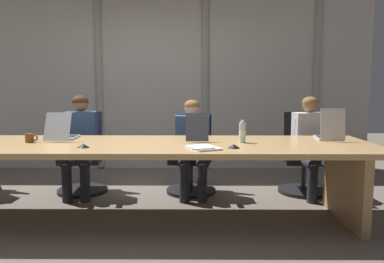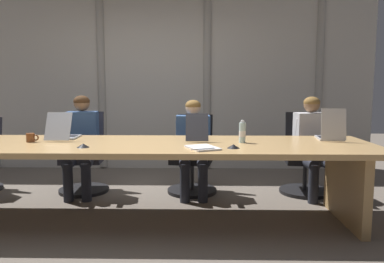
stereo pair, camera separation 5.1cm
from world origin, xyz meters
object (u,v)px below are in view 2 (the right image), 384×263
at_px(office_chair_left_mid, 84,162).
at_px(spiral_notepad, 203,148).
at_px(conference_mic_middle, 233,146).
at_px(laptop_center, 197,134).
at_px(person_center, 193,142).
at_px(laptop_left_mid, 64,134).
at_px(person_right_mid, 313,141).
at_px(coffee_mug_near, 31,138).
at_px(person_left_mid, 81,139).
at_px(office_chair_center, 193,163).
at_px(laptop_right_mid, 330,134).
at_px(office_chair_right_mid, 305,163).
at_px(water_bottle_primary, 242,133).
at_px(conference_mic_right_side, 83,145).

xyz_separation_m(office_chair_left_mid, spiral_notepad, (1.45, -1.33, 0.40)).
xyz_separation_m(office_chair_left_mid, conference_mic_middle, (1.72, -1.30, 0.41)).
relative_size(laptop_center, person_center, 0.40).
distance_m(laptop_left_mid, spiral_notepad, 1.52).
height_order(office_chair_left_mid, spiral_notepad, office_chair_left_mid).
relative_size(conference_mic_middle, spiral_notepad, 0.30).
xyz_separation_m(person_right_mid, coffee_mug_near, (-2.96, -0.81, 0.14)).
relative_size(person_left_mid, spiral_notepad, 3.20).
bearing_deg(person_right_mid, coffee_mug_near, -80.31).
distance_m(person_center, coffee_mug_near, 1.76).
bearing_deg(office_chair_center, person_center, 11.79).
relative_size(laptop_right_mid, office_chair_left_mid, 0.42).
distance_m(office_chair_left_mid, office_chair_right_mid, 2.71).
height_order(laptop_left_mid, water_bottle_primary, laptop_left_mid).
bearing_deg(spiral_notepad, office_chair_right_mid, 21.80).
xyz_separation_m(office_chair_right_mid, conference_mic_right_side, (-2.30, -1.28, 0.41)).
bearing_deg(person_center, office_chair_left_mid, -99.37).
height_order(person_right_mid, conference_mic_right_side, person_right_mid).
distance_m(person_left_mid, coffee_mug_near, 0.85).
xyz_separation_m(laptop_right_mid, water_bottle_primary, (-0.90, -0.21, 0.04)).
bearing_deg(person_left_mid, conference_mic_middle, 50.57).
distance_m(office_chair_left_mid, conference_mic_right_side, 1.41).
xyz_separation_m(office_chair_center, person_center, (0.01, -0.16, 0.29)).
bearing_deg(laptop_right_mid, conference_mic_middle, 125.01).
height_order(laptop_center, conference_mic_middle, laptop_center).
xyz_separation_m(laptop_right_mid, coffee_mug_near, (-2.94, -0.21, -0.02)).
height_order(laptop_center, spiral_notepad, laptop_center).
relative_size(laptop_center, spiral_notepad, 1.22).
height_order(coffee_mug_near, conference_mic_right_side, coffee_mug_near).
bearing_deg(laptop_left_mid, coffee_mug_near, 128.75).
relative_size(office_chair_left_mid, coffee_mug_near, 7.96).
distance_m(person_center, spiral_notepad, 1.18).
bearing_deg(person_center, conference_mic_right_side, -42.77).
distance_m(office_chair_center, water_bottle_primary, 1.20).
bearing_deg(laptop_center, office_chair_right_mid, -60.30).
distance_m(person_right_mid, coffee_mug_near, 3.07).
relative_size(office_chair_center, water_bottle_primary, 4.36).
bearing_deg(coffee_mug_near, office_chair_right_mid, 18.44).
bearing_deg(person_right_mid, conference_mic_middle, -47.94).
bearing_deg(office_chair_center, person_right_mid, 92.30).
xyz_separation_m(coffee_mug_near, conference_mic_middle, (1.92, -0.33, -0.03)).
height_order(office_chair_center, person_center, person_center).
distance_m(water_bottle_primary, coffee_mug_near, 2.04).
height_order(water_bottle_primary, conference_mic_right_side, water_bottle_primary).
distance_m(laptop_right_mid, water_bottle_primary, 0.93).
bearing_deg(person_center, laptop_center, 1.79).
height_order(laptop_left_mid, conference_mic_right_side, laptop_left_mid).
bearing_deg(person_center, office_chair_right_mid, 94.27).
bearing_deg(laptop_left_mid, laptop_center, -93.39).
bearing_deg(person_right_mid, spiral_notepad, -53.74).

